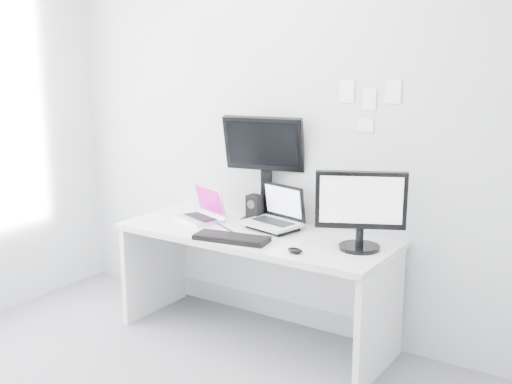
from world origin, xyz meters
TOP-DOWN VIEW (x-y plane):
  - back_wall at (0.00, 1.60)m, footprint 3.60×0.00m
  - desk at (0.00, 1.25)m, footprint 1.80×0.70m
  - macbook at (-0.48, 1.28)m, footprint 0.39×0.34m
  - speaker at (-0.14, 1.47)m, footprint 0.10×0.10m
  - dell_laptop at (0.05, 1.36)m, footprint 0.41×0.35m
  - rear_monitor at (-0.10, 1.52)m, footprint 0.57×0.32m
  - samsung_monitor at (0.71, 1.29)m, footprint 0.58×0.45m
  - keyboard at (-0.02, 1.02)m, footprint 0.49×0.24m
  - mouse at (0.43, 1.02)m, footprint 0.11×0.08m
  - wall_note_0 at (0.45, 1.59)m, footprint 0.10×0.00m
  - wall_note_1 at (0.60, 1.59)m, footprint 0.09×0.00m
  - wall_note_2 at (0.75, 1.59)m, footprint 0.10×0.00m
  - wall_note_3 at (0.58, 1.59)m, footprint 0.11×0.00m

SIDE VIEW (x-z plane):
  - desk at x=0.00m, z-range 0.00..0.73m
  - keyboard at x=-0.02m, z-range 0.73..0.76m
  - mouse at x=0.43m, z-range 0.73..0.76m
  - speaker at x=-0.14m, z-range 0.73..0.91m
  - macbook at x=-0.48m, z-range 0.73..0.97m
  - dell_laptop at x=0.05m, z-range 0.73..1.03m
  - samsung_monitor at x=0.71m, z-range 0.73..1.21m
  - rear_monitor at x=-0.10m, z-range 0.73..1.47m
  - back_wall at x=0.00m, z-range -0.45..3.15m
  - wall_note_3 at x=0.58m, z-range 1.38..1.46m
  - wall_note_1 at x=0.60m, z-range 1.52..1.65m
  - wall_note_0 at x=0.45m, z-range 1.55..1.69m
  - wall_note_2 at x=0.75m, z-range 1.56..1.70m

